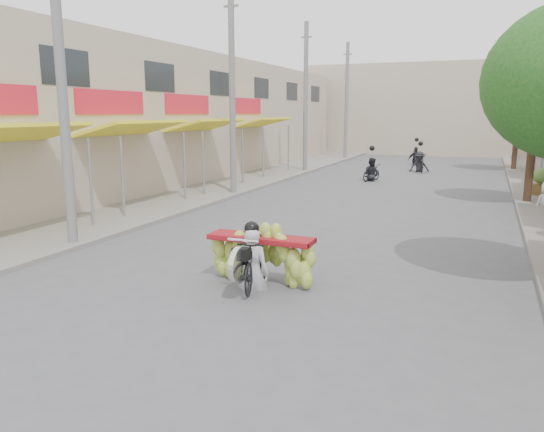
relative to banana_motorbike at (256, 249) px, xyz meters
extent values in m
plane|color=#55555A|center=(-0.03, -1.90, -0.72)|extent=(120.00, 120.00, 0.00)
cube|color=gray|center=(-7.03, 13.10, -0.66)|extent=(4.00, 60.00, 0.12)
cube|color=#B6A48F|center=(-12.03, 12.10, 2.28)|extent=(8.00, 40.00, 6.00)
cube|color=yellow|center=(-7.15, 1.10, 2.03)|extent=(1.77, 4.00, 0.53)
cylinder|color=slate|center=(-6.33, 2.90, 0.55)|extent=(0.08, 0.08, 2.55)
cube|color=yellow|center=(-7.15, 6.10, 2.03)|extent=(1.77, 4.00, 0.53)
cylinder|color=slate|center=(-6.33, 4.30, 0.55)|extent=(0.08, 0.08, 2.55)
cylinder|color=slate|center=(-6.33, 7.90, 0.55)|extent=(0.08, 0.08, 2.55)
cube|color=red|center=(-8.03, 6.10, 2.88)|extent=(0.10, 3.50, 0.80)
cube|color=yellow|center=(-7.15, 11.10, 2.03)|extent=(1.77, 4.00, 0.53)
cylinder|color=slate|center=(-6.33, 9.30, 0.55)|extent=(0.08, 0.08, 2.55)
cylinder|color=slate|center=(-6.33, 12.90, 0.55)|extent=(0.08, 0.08, 2.55)
cube|color=red|center=(-8.03, 11.10, 2.88)|extent=(0.10, 3.50, 0.80)
cube|color=yellow|center=(-7.15, 17.10, 2.03)|extent=(1.77, 4.00, 0.53)
cylinder|color=slate|center=(-6.33, 15.30, 0.55)|extent=(0.08, 0.08, 2.55)
cylinder|color=slate|center=(-6.33, 18.90, 0.55)|extent=(0.08, 0.08, 2.55)
cube|color=red|center=(-8.03, 17.10, 2.88)|extent=(0.10, 3.50, 0.80)
cube|color=#1E2328|center=(-8.05, 4.10, 3.88)|extent=(0.08, 2.00, 1.10)
cube|color=#1E2328|center=(-8.05, 9.10, 3.88)|extent=(0.08, 2.00, 1.10)
cube|color=#1E2328|center=(-8.05, 14.10, 3.88)|extent=(0.08, 2.00, 1.10)
cube|color=#1E2328|center=(-8.05, 19.10, 3.88)|extent=(0.08, 2.00, 1.10)
cube|color=#1E2328|center=(-8.05, 24.10, 3.88)|extent=(0.08, 2.00, 1.10)
cube|color=#1E2328|center=(-8.05, 29.10, 3.88)|extent=(0.08, 2.00, 1.10)
cylinder|color=slate|center=(6.27, 18.20, 0.55)|extent=(0.08, 0.08, 2.55)
cylinder|color=slate|center=(6.27, 22.00, 0.55)|extent=(0.08, 0.08, 2.55)
cube|color=#B6A48F|center=(-0.03, 36.10, 2.78)|extent=(20.00, 6.00, 7.00)
cylinder|color=slate|center=(-5.43, 1.10, 3.28)|extent=(0.24, 0.24, 8.00)
cylinder|color=slate|center=(-5.43, 10.10, 3.28)|extent=(0.24, 0.24, 8.00)
cube|color=slate|center=(-5.43, 10.10, 6.48)|extent=(0.60, 0.08, 0.08)
cylinder|color=slate|center=(-5.43, 19.10, 3.28)|extent=(0.24, 0.24, 8.00)
cube|color=slate|center=(-5.43, 19.10, 6.48)|extent=(0.60, 0.08, 0.08)
cylinder|color=slate|center=(-5.43, 28.10, 3.28)|extent=(0.24, 0.24, 8.00)
cube|color=slate|center=(-5.43, 28.10, 6.48)|extent=(0.60, 0.08, 0.08)
cylinder|color=#3A2719|center=(5.37, 12.10, 0.88)|extent=(0.28, 0.28, 3.20)
ellipsoid|color=#23551A|center=(5.37, 12.10, 3.08)|extent=(3.40, 3.40, 2.90)
cylinder|color=#3A2719|center=(5.37, 24.10, 0.88)|extent=(0.28, 0.28, 3.20)
ellipsoid|color=#23551A|center=(5.37, 24.10, 3.08)|extent=(3.40, 3.40, 2.90)
imported|color=black|center=(0.00, -0.12, -0.23)|extent=(0.86, 1.76, 1.00)
cylinder|color=silver|center=(0.00, -0.77, -0.10)|extent=(0.10, 0.66, 0.66)
cube|color=black|center=(0.00, -0.67, 0.08)|extent=(0.28, 0.22, 0.22)
cylinder|color=silver|center=(0.00, -0.57, 0.30)|extent=(0.60, 0.05, 0.05)
cube|color=maroon|center=(0.00, 0.23, 0.16)|extent=(2.06, 0.55, 0.10)
imported|color=silver|center=(0.00, -0.17, 0.47)|extent=(0.64, 0.47, 1.78)
sphere|color=black|center=(0.00, -0.20, 1.33)|extent=(0.28, 0.28, 0.28)
imported|color=black|center=(-1.22, 16.62, -0.33)|extent=(0.92, 1.50, 0.79)
imported|color=black|center=(-1.22, 16.62, 0.40)|extent=(0.90, 0.70, 1.65)
sphere|color=black|center=(-1.22, 16.62, 0.86)|extent=(0.26, 0.26, 0.26)
imported|color=black|center=(0.49, 21.50, -0.17)|extent=(1.09, 1.96, 1.11)
imported|color=black|center=(0.49, 21.50, 0.40)|extent=(1.17, 0.85, 1.65)
sphere|color=black|center=(0.49, 21.50, 0.86)|extent=(0.26, 0.26, 0.26)
imported|color=black|center=(-0.24, 25.76, -0.30)|extent=(0.68, 1.55, 0.85)
imported|color=black|center=(-0.24, 25.76, 0.40)|extent=(1.01, 0.62, 1.65)
sphere|color=black|center=(-0.24, 25.76, 0.86)|extent=(0.26, 0.26, 0.26)
camera|label=1|loc=(3.90, -8.86, 2.53)|focal=35.00mm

